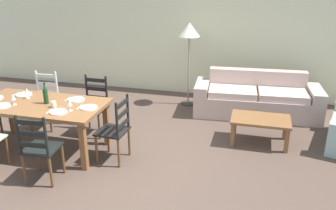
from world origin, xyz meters
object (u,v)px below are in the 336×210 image
standing_lamp (189,35)px  dining_chair_head_east (116,130)px  wine_glass_near_left (13,98)px  coffee_cup_primary (54,104)px  wine_glass_far_left (27,91)px  coffee_table (260,122)px  wine_glass_near_right (70,103)px  dining_chair_far_right (94,106)px  dining_table (41,109)px  wine_bottle (46,96)px  couch (256,99)px  dining_chair_near_right (39,148)px  dining_chair_far_left (45,100)px

standing_lamp → dining_chair_head_east: bearing=-102.3°
wine_glass_near_left → coffee_cup_primary: wine_glass_near_left is taller
wine_glass_far_left → coffee_table: 3.60m
wine_glass_near_right → coffee_cup_primary: 0.30m
dining_chair_far_right → standing_lamp: (1.24, 1.69, 0.93)m
dining_table → wine_bottle: wine_bottle is taller
couch → wine_bottle: bearing=-143.1°
wine_bottle → wine_glass_near_right: (0.48, -0.17, -0.01)m
dining_chair_near_right → dining_chair_head_east: 1.04m
standing_lamp → dining_table: bearing=-125.2°
dining_chair_near_right → coffee_cup_primary: (-0.17, 0.69, 0.32)m
dining_chair_far_left → standing_lamp: standing_lamp is taller
dining_chair_far_right → wine_bottle: bearing=-117.8°
dining_chair_near_right → couch: dining_chair_near_right is taller
wine_glass_near_left → standing_lamp: standing_lamp is taller
wine_glass_far_left → standing_lamp: standing_lamp is taller
dining_chair_far_left → coffee_table: bearing=4.3°
dining_chair_near_right → dining_chair_far_right: 1.53m
dining_chair_near_right → coffee_cup_primary: 0.78m
dining_chair_near_right → wine_bottle: (-0.37, 0.80, 0.39)m
dining_chair_head_east → standing_lamp: (0.54, 2.47, 0.93)m
dining_chair_far_left → coffee_cup_primary: bearing=-49.5°
dining_table → standing_lamp: (1.72, 2.44, 0.75)m
dining_chair_head_east → dining_chair_near_right: bearing=-133.8°
coffee_table → couch: bearing=94.0°
dining_chair_far_left → coffee_cup_primary: 1.17m
dining_chair_far_right → couch: size_ratio=0.41×
couch → standing_lamp: 1.76m
dining_chair_far_right → wine_glass_near_left: bearing=-131.9°
dining_chair_far_right → couch: (2.58, 1.50, -0.19)m
coffee_cup_primary → coffee_table: bearing=21.5°
dining_table → dining_chair_far_right: dining_chair_far_right is taller
wine_glass_near_left → coffee_table: bearing=18.8°
dining_table → wine_glass_far_left: 0.39m
dining_chair_far_left → dining_chair_far_right: 0.92m
dining_chair_near_right → wine_glass_near_right: size_ratio=5.96×
dining_table → dining_chair_far_left: size_ratio=1.98×
couch → coffee_table: bearing=-86.0°
wine_glass_near_left → standing_lamp: 3.34m
wine_bottle → wine_glass_near_right: 0.51m
dining_chair_far_right → wine_glass_near_right: 0.99m
wine_glass_near_left → wine_glass_near_right: size_ratio=1.00×
dining_chair_head_east → wine_bottle: bearing=177.4°
wine_glass_far_left → dining_chair_far_right: bearing=37.9°
wine_glass_near_left → dining_chair_far_right: bearing=48.1°
dining_chair_far_left → dining_chair_head_east: same height
wine_bottle → coffee_table: size_ratio=0.35×
dining_chair_far_left → wine_glass_near_right: (1.02, -0.92, 0.38)m
dining_table → dining_chair_far_right: size_ratio=1.98×
standing_lamp → wine_glass_far_left: bearing=-131.3°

